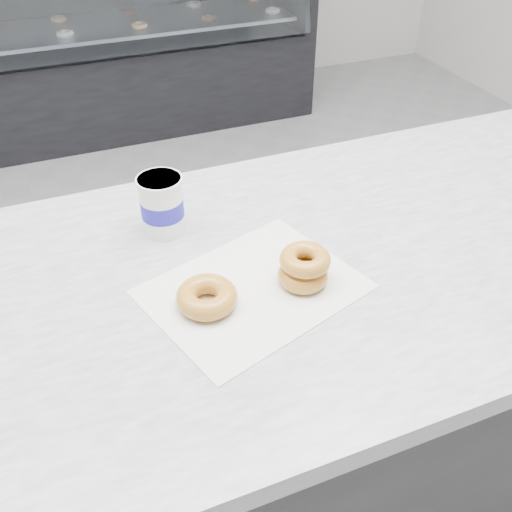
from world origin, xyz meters
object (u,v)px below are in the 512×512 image
(donut_stack, at_px, (304,267))
(display_case, at_px, (101,42))
(counter, at_px, (310,407))
(donut_single, at_px, (207,297))
(coffee_cup, at_px, (162,204))

(donut_stack, bearing_deg, display_case, 88.56)
(counter, distance_m, donut_single, 0.53)
(donut_single, xyz_separation_m, coffee_cup, (-0.01, 0.23, 0.04))
(display_case, bearing_deg, donut_stack, -91.44)
(counter, bearing_deg, coffee_cup, 144.16)
(coffee_cup, bearing_deg, donut_single, -80.37)
(counter, height_order, display_case, display_case)
(counter, relative_size, donut_single, 30.45)
(donut_stack, bearing_deg, counter, 39.70)
(counter, bearing_deg, donut_stack, -140.30)
(donut_single, relative_size, coffee_cup, 0.88)
(counter, xyz_separation_m, coffee_cup, (-0.25, 0.18, 0.51))
(display_case, xyz_separation_m, donut_stack, (-0.07, -2.78, 0.44))
(display_case, relative_size, donut_stack, 21.11)
(donut_single, height_order, coffee_cup, coffee_cup)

